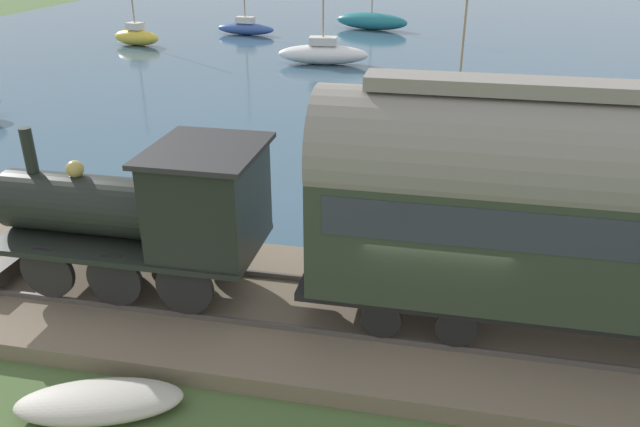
{
  "coord_description": "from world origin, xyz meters",
  "views": [
    {
      "loc": [
        -10.52,
        0.05,
        7.53
      ],
      "look_at": [
        3.08,
        2.88,
        1.07
      ],
      "focal_mm": 35.0,
      "sensor_mm": 36.0,
      "label": 1
    }
  ],
  "objects_px": {
    "sailboat_white": "(323,53)",
    "sailboat_teal": "(371,21)",
    "sailboat_green": "(456,111)",
    "sailboat_yellow": "(136,36)",
    "beached_dinghy": "(99,402)",
    "rowboat_near_shore": "(470,214)",
    "passenger_coach": "(614,206)",
    "steam_locomotive": "(152,207)",
    "sailboat_blue": "(246,28)"
  },
  "relations": [
    {
      "from": "sailboat_blue",
      "to": "sailboat_green",
      "type": "bearing_deg",
      "value": -137.72
    },
    {
      "from": "sailboat_teal",
      "to": "sailboat_yellow",
      "type": "xyz_separation_m",
      "value": [
        -10.21,
        14.78,
        -0.05
      ]
    },
    {
      "from": "passenger_coach",
      "to": "beached_dinghy",
      "type": "height_order",
      "value": "passenger_coach"
    },
    {
      "from": "beached_dinghy",
      "to": "rowboat_near_shore",
      "type": "bearing_deg",
      "value": -35.12
    },
    {
      "from": "sailboat_white",
      "to": "beached_dinghy",
      "type": "xyz_separation_m",
      "value": [
        -29.19,
        -2.07,
        -0.41
      ]
    },
    {
      "from": "passenger_coach",
      "to": "rowboat_near_shore",
      "type": "xyz_separation_m",
      "value": [
        5.47,
        2.07,
        -2.84
      ]
    },
    {
      "from": "passenger_coach",
      "to": "rowboat_near_shore",
      "type": "distance_m",
      "value": 6.5
    },
    {
      "from": "rowboat_near_shore",
      "to": "sailboat_white",
      "type": "bearing_deg",
      "value": 52.79
    },
    {
      "from": "sailboat_green",
      "to": "sailboat_yellow",
      "type": "distance_m",
      "value": 26.06
    },
    {
      "from": "sailboat_blue",
      "to": "sailboat_green",
      "type": "distance_m",
      "value": 25.74
    },
    {
      "from": "sailboat_yellow",
      "to": "sailboat_green",
      "type": "bearing_deg",
      "value": -116.1
    },
    {
      "from": "rowboat_near_shore",
      "to": "beached_dinghy",
      "type": "bearing_deg",
      "value": 175.54
    },
    {
      "from": "sailboat_green",
      "to": "sailboat_white",
      "type": "bearing_deg",
      "value": 7.56
    },
    {
      "from": "sailboat_teal",
      "to": "sailboat_yellow",
      "type": "bearing_deg",
      "value": 139.36
    },
    {
      "from": "sailboat_blue",
      "to": "sailboat_teal",
      "type": "bearing_deg",
      "value": -58.4
    },
    {
      "from": "sailboat_yellow",
      "to": "sailboat_teal",
      "type": "bearing_deg",
      "value": -47.11
    },
    {
      "from": "sailboat_green",
      "to": "passenger_coach",
      "type": "bearing_deg",
      "value": 162.33
    },
    {
      "from": "steam_locomotive",
      "to": "sailboat_white",
      "type": "relative_size",
      "value": 1.05
    },
    {
      "from": "sailboat_teal",
      "to": "sailboat_blue",
      "type": "xyz_separation_m",
      "value": [
        -4.44,
        8.86,
        -0.14
      ]
    },
    {
      "from": "sailboat_teal",
      "to": "beached_dinghy",
      "type": "distance_m",
      "value": 43.02
    },
    {
      "from": "sailboat_teal",
      "to": "sailboat_green",
      "type": "bearing_deg",
      "value": -150.14
    },
    {
      "from": "sailboat_white",
      "to": "beached_dinghy",
      "type": "distance_m",
      "value": 29.27
    },
    {
      "from": "sailboat_white",
      "to": "sailboat_teal",
      "type": "distance_m",
      "value": 13.86
    },
    {
      "from": "sailboat_teal",
      "to": "sailboat_blue",
      "type": "bearing_deg",
      "value": 131.36
    },
    {
      "from": "sailboat_yellow",
      "to": "beached_dinghy",
      "type": "distance_m",
      "value": 36.41
    },
    {
      "from": "rowboat_near_shore",
      "to": "sailboat_green",
      "type": "bearing_deg",
      "value": 33.66
    },
    {
      "from": "sailboat_green",
      "to": "beached_dinghy",
      "type": "bearing_deg",
      "value": 134.92
    },
    {
      "from": "steam_locomotive",
      "to": "rowboat_near_shore",
      "type": "bearing_deg",
      "value": -50.41
    },
    {
      "from": "steam_locomotive",
      "to": "sailboat_teal",
      "type": "xyz_separation_m",
      "value": [
        39.64,
        0.61,
        -1.63
      ]
    },
    {
      "from": "sailboat_white",
      "to": "sailboat_teal",
      "type": "xyz_separation_m",
      "value": [
        13.82,
        -1.06,
        0.03
      ]
    },
    {
      "from": "rowboat_near_shore",
      "to": "steam_locomotive",
      "type": "bearing_deg",
      "value": 160.25
    },
    {
      "from": "sailboat_blue",
      "to": "sailboat_yellow",
      "type": "bearing_deg",
      "value": 139.23
    },
    {
      "from": "sailboat_green",
      "to": "steam_locomotive",
      "type": "bearing_deg",
      "value": 129.91
    },
    {
      "from": "sailboat_blue",
      "to": "beached_dinghy",
      "type": "height_order",
      "value": "sailboat_blue"
    },
    {
      "from": "passenger_coach",
      "to": "sailboat_white",
      "type": "height_order",
      "value": "sailboat_white"
    },
    {
      "from": "sailboat_white",
      "to": "sailboat_green",
      "type": "relative_size",
      "value": 0.65
    },
    {
      "from": "rowboat_near_shore",
      "to": "sailboat_teal",
      "type": "bearing_deg",
      "value": 42.59
    },
    {
      "from": "sailboat_white",
      "to": "rowboat_near_shore",
      "type": "xyz_separation_m",
      "value": [
        -20.36,
        -8.28,
        -0.36
      ]
    },
    {
      "from": "sailboat_teal",
      "to": "sailboat_green",
      "type": "distance_m",
      "value": 25.81
    },
    {
      "from": "sailboat_teal",
      "to": "sailboat_yellow",
      "type": "relative_size",
      "value": 1.06
    },
    {
      "from": "passenger_coach",
      "to": "sailboat_teal",
      "type": "distance_m",
      "value": 40.79
    },
    {
      "from": "sailboat_green",
      "to": "rowboat_near_shore",
      "type": "height_order",
      "value": "sailboat_green"
    },
    {
      "from": "passenger_coach",
      "to": "beached_dinghy",
      "type": "bearing_deg",
      "value": 112.1
    },
    {
      "from": "sailboat_blue",
      "to": "sailboat_yellow",
      "type": "relative_size",
      "value": 1.08
    },
    {
      "from": "sailboat_teal",
      "to": "rowboat_near_shore",
      "type": "bearing_deg",
      "value": -153.34
    },
    {
      "from": "beached_dinghy",
      "to": "sailboat_yellow",
      "type": "bearing_deg",
      "value": 25.7
    },
    {
      "from": "rowboat_near_shore",
      "to": "passenger_coach",
      "type": "bearing_deg",
      "value": -128.58
    },
    {
      "from": "sailboat_white",
      "to": "rowboat_near_shore",
      "type": "relative_size",
      "value": 2.06
    },
    {
      "from": "steam_locomotive",
      "to": "rowboat_near_shore",
      "type": "distance_m",
      "value": 8.81
    },
    {
      "from": "sailboat_yellow",
      "to": "beached_dinghy",
      "type": "relative_size",
      "value": 2.11
    }
  ]
}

